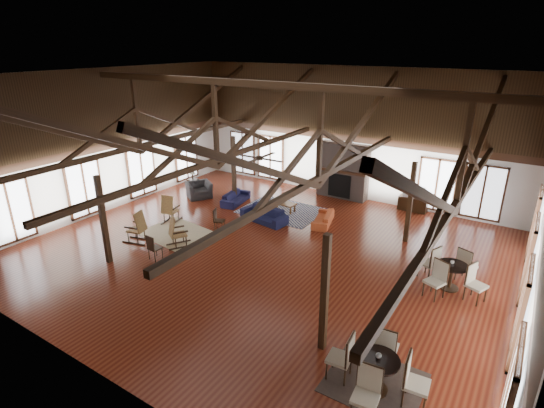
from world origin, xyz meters
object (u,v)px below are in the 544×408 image
Objects in this scene: sofa_navy_front at (264,214)px; armchair at (199,190)px; tv_console at (413,204)px; cafe_table_near at (377,368)px; sofa_navy_left at (236,198)px; coffee_table at (284,204)px; cafe_table_far at (452,272)px; sofa_orange at (323,218)px.

sofa_navy_front is 1.80× the size of armchair.
cafe_table_near is at bearing -78.55° from tv_console.
tv_console is at bearing -34.75° from armchair.
armchair is (-4.24, 0.76, 0.07)m from sofa_navy_front.
sofa_navy_left is 7.93m from tv_console.
sofa_navy_left is 2.42m from coffee_table.
cafe_table_far is at bearing -66.96° from armchair.
armchair reaches higher than coffee_table.
cafe_table_near is (9.33, -7.40, 0.31)m from sofa_navy_left.
tv_console is (9.09, 3.78, -0.06)m from armchair.
sofa_navy_left is at bearing 141.60° from cafe_table_near.
sofa_orange is 1.37× the size of tv_console.
tv_console is (7.13, 3.46, 0.05)m from sofa_navy_left.
armchair reaches higher than sofa_navy_left.
sofa_navy_front reaches higher than coffee_table.
tv_console reaches higher than sofa_navy_front.
cafe_table_near is at bearing -138.11° from sofa_navy_left.
armchair is at bearing 178.63° from sofa_navy_front.
cafe_table_near is 11.08m from tv_console.
cafe_table_near is (4.87, -7.39, 0.32)m from sofa_orange.
tv_console is (2.67, 3.46, 0.06)m from sofa_orange.
sofa_navy_front is 0.93× the size of cafe_table_near.
coffee_table is 10.38m from cafe_table_near.
sofa_orange is (2.18, 1.07, -0.05)m from sofa_navy_front.
cafe_table_near reaches higher than sofa_navy_left.
sofa_navy_front is at bearing 170.63° from cafe_table_far.
sofa_orange is 1.48× the size of armchair.
cafe_table_far is at bearing -14.49° from coffee_table.
sofa_navy_front is at bearing -89.71° from coffee_table.
sofa_orange is 6.43m from armchair.
cafe_table_near is at bearing -89.40° from armchair.
sofa_navy_front is 2.43m from sofa_orange.
sofa_navy_front is at bearing -124.94° from sofa_navy_left.
cafe_table_near reaches higher than cafe_table_far.
sofa_orange is 1.50× the size of coffee_table.
tv_console is at bearing 101.45° from cafe_table_near.
cafe_table_far is 1.76× the size of tv_console.
armchair is at bearing -102.05° from sofa_orange.
sofa_orange is 0.76× the size of cafe_table_near.
cafe_table_near is 5.10m from cafe_table_far.
sofa_navy_left is at bearing -167.45° from coffee_table.
coffee_table is at bearing 160.48° from cafe_table_far.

